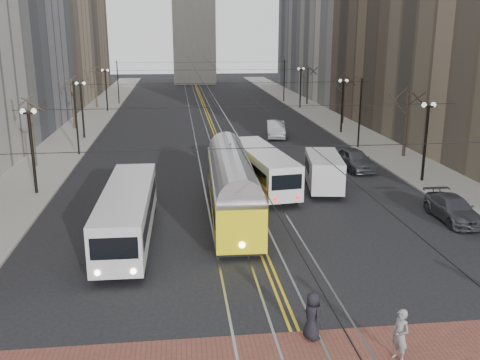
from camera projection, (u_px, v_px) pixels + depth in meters
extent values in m
plane|color=black|center=(289.00, 318.00, 20.58)|extent=(260.00, 260.00, 0.00)
cube|color=gray|center=(83.00, 127.00, 61.96)|extent=(5.00, 140.00, 0.15)
cube|color=gray|center=(334.00, 122.00, 65.35)|extent=(5.00, 140.00, 0.15)
cube|color=gray|center=(212.00, 125.00, 63.67)|extent=(4.80, 130.00, 0.02)
cube|color=gold|center=(212.00, 125.00, 63.67)|extent=(0.42, 130.00, 0.01)
cylinder|color=black|center=(33.00, 155.00, 35.53)|extent=(0.20, 0.20, 5.60)
cylinder|color=black|center=(82.00, 112.00, 54.68)|extent=(0.20, 0.20, 5.60)
cylinder|color=black|center=(106.00, 92.00, 73.83)|extent=(0.20, 0.20, 5.60)
cylinder|color=black|center=(425.00, 145.00, 38.62)|extent=(0.20, 0.20, 5.60)
cylinder|color=black|center=(342.00, 108.00, 57.77)|extent=(0.20, 0.20, 5.60)
cylinder|color=black|center=(300.00, 89.00, 76.92)|extent=(0.20, 0.20, 5.60)
cylinder|color=#382D23|center=(32.00, 134.00, 42.96)|extent=(0.28, 0.28, 5.60)
cylinder|color=#382D23|center=(73.00, 105.00, 60.20)|extent=(0.28, 0.28, 5.60)
cylinder|color=#382D23|center=(96.00, 89.00, 77.43)|extent=(0.28, 0.28, 5.60)
cylinder|color=#382D23|center=(406.00, 126.00, 46.51)|extent=(0.28, 0.28, 5.60)
cylinder|color=#382D23|center=(343.00, 101.00, 63.74)|extent=(0.28, 0.28, 5.60)
cylinder|color=#382D23|center=(307.00, 87.00, 80.98)|extent=(0.28, 0.28, 5.60)
cylinder|color=black|center=(198.00, 74.00, 61.91)|extent=(0.03, 120.00, 0.03)
cylinder|color=black|center=(224.00, 74.00, 62.25)|extent=(0.03, 120.00, 0.03)
cylinder|color=black|center=(76.00, 119.00, 46.97)|extent=(0.16, 0.16, 6.60)
cylinder|color=black|center=(118.00, 83.00, 81.45)|extent=(0.16, 0.16, 6.60)
cylinder|color=black|center=(360.00, 114.00, 49.89)|extent=(0.16, 0.16, 6.60)
cylinder|color=black|center=(284.00, 81.00, 84.36)|extent=(0.16, 0.16, 6.60)
cube|color=silver|center=(128.00, 215.00, 27.91)|extent=(2.53, 11.31, 2.82)
cube|color=yellow|center=(232.00, 192.00, 31.52)|extent=(2.87, 13.26, 3.11)
cube|color=silver|center=(263.00, 169.00, 37.59)|extent=(3.58, 10.66, 2.73)
cube|color=silver|center=(324.00, 173.00, 36.98)|extent=(3.00, 5.90, 2.49)
imported|color=#3C3F44|center=(354.00, 159.00, 42.81)|extent=(2.56, 5.17, 1.69)
imported|color=#94959A|center=(276.00, 129.00, 56.17)|extent=(2.50, 5.35, 1.70)
imported|color=#3E3F45|center=(453.00, 209.00, 31.23)|extent=(2.00, 4.81, 1.39)
imported|color=black|center=(312.00, 316.00, 18.96)|extent=(0.87, 1.03, 1.79)
imported|color=gray|center=(400.00, 335.00, 17.70)|extent=(0.65, 0.78, 1.84)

